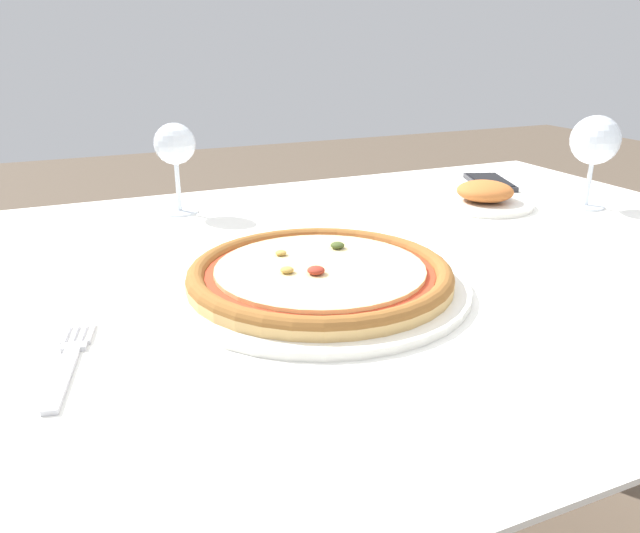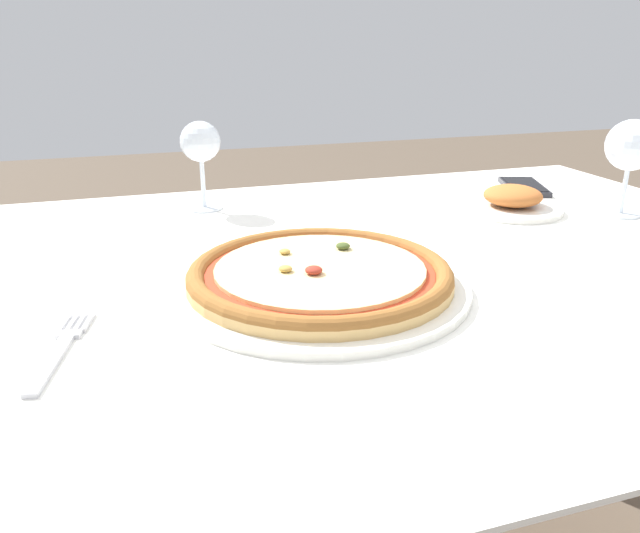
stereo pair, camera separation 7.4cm
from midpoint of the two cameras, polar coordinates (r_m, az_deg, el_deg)
The scene contains 7 objects.
dining_table at distance 0.92m, azimuth 5.41°, elevation -3.75°, with size 1.21×0.96×0.70m.
pizza_plate at distance 0.75m, azimuth -2.85°, elevation -0.99°, with size 0.36×0.36×0.04m.
fork at distance 0.65m, azimuth -25.09°, elevation -7.85°, with size 0.06×0.17×0.00m.
wine_glass_far_left at distance 1.10m, azimuth -15.07°, elevation 10.44°, with size 0.07×0.07×0.15m.
wine_glass_far_right at distance 1.18m, azimuth 22.20°, elevation 10.47°, with size 0.08×0.08×0.16m.
cell_phone at distance 1.33m, azimuth 13.71°, elevation 7.50°, with size 0.12×0.16×0.01m.
side_plate at distance 1.15m, azimuth 13.03°, elevation 6.21°, with size 0.17×0.17×0.05m.
Camera 1 is at (-0.45, -0.72, 0.99)m, focal length 35.00 mm.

